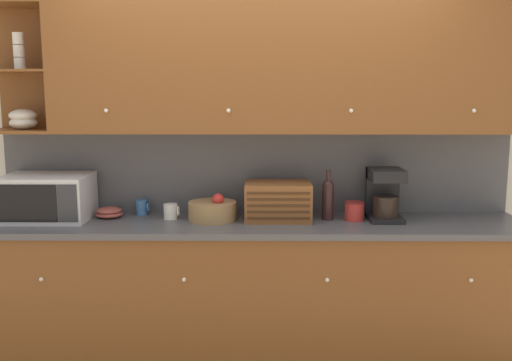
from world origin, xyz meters
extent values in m
plane|color=tan|center=(0.00, 0.00, 0.00)|extent=(24.00, 24.00, 0.00)
cube|color=beige|center=(0.00, 0.03, 1.30)|extent=(5.86, 0.06, 2.60)
cube|color=brown|center=(0.00, -0.30, 0.44)|extent=(3.46, 0.59, 0.88)
cube|color=#4C4C51|center=(0.00, -0.31, 0.90)|extent=(3.48, 0.62, 0.04)
sphere|color=white|center=(-1.30, -0.60, 0.64)|extent=(0.03, 0.03, 0.03)
sphere|color=white|center=(-0.43, -0.60, 0.64)|extent=(0.03, 0.03, 0.03)
sphere|color=white|center=(0.43, -0.60, 0.64)|extent=(0.03, 0.03, 0.03)
sphere|color=white|center=(1.30, -0.60, 0.64)|extent=(0.03, 0.03, 0.03)
cube|color=#4C4C51|center=(0.00, -0.01, 1.21)|extent=(3.46, 0.01, 0.57)
cube|color=brown|center=(0.21, -0.17, 1.91)|extent=(3.04, 0.33, 0.82)
cube|color=brown|center=(-1.52, -0.01, 1.91)|extent=(0.42, 0.02, 0.82)
cube|color=brown|center=(-1.52, -0.17, 1.50)|extent=(0.42, 0.33, 0.02)
cube|color=brown|center=(-1.52, -0.17, 1.89)|extent=(0.42, 0.33, 0.02)
cube|color=brown|center=(-1.52, -0.17, 2.31)|extent=(0.42, 0.33, 0.02)
sphere|color=white|center=(-0.93, -0.34, 1.64)|extent=(0.03, 0.03, 0.03)
sphere|color=white|center=(-0.17, -0.34, 1.64)|extent=(0.03, 0.03, 0.03)
sphere|color=white|center=(0.59, -0.34, 1.64)|extent=(0.03, 0.03, 0.03)
sphere|color=white|center=(1.35, -0.34, 1.64)|extent=(0.03, 0.03, 0.03)
ellipsoid|color=silver|center=(-1.52, -0.17, 1.55)|extent=(0.18, 0.18, 0.08)
ellipsoid|color=silver|center=(-1.52, -0.17, 1.60)|extent=(0.18, 0.18, 0.08)
cylinder|color=silver|center=(-1.52, -0.17, 1.93)|extent=(0.07, 0.07, 0.08)
cylinder|color=silver|center=(-1.52, -0.17, 2.01)|extent=(0.07, 0.07, 0.08)
cylinder|color=silver|center=(-1.52, -0.17, 2.09)|extent=(0.07, 0.07, 0.08)
cube|color=silver|center=(-1.37, -0.24, 1.07)|extent=(0.55, 0.40, 0.30)
cube|color=black|center=(-1.43, -0.44, 1.07)|extent=(0.39, 0.01, 0.24)
cube|color=#2D2D33|center=(-1.17, -0.44, 1.07)|extent=(0.12, 0.01, 0.24)
ellipsoid|color=#9E473D|center=(-0.98, -0.18, 0.95)|extent=(0.18, 0.18, 0.04)
ellipsoid|color=#9E473D|center=(-0.98, -0.18, 0.97)|extent=(0.17, 0.17, 0.04)
cylinder|color=#38669E|center=(-0.78, -0.09, 0.98)|extent=(0.08, 0.08, 0.10)
torus|color=#38669E|center=(-0.74, -0.09, 0.98)|extent=(0.01, 0.07, 0.07)
cylinder|color=silver|center=(-0.56, -0.22, 0.97)|extent=(0.09, 0.09, 0.10)
torus|color=silver|center=(-0.51, -0.22, 0.98)|extent=(0.01, 0.07, 0.07)
cylinder|color=#937047|center=(-0.28, -0.25, 0.98)|extent=(0.32, 0.32, 0.12)
sphere|color=red|center=(-0.25, -0.27, 1.07)|extent=(0.08, 0.08, 0.08)
cube|color=brown|center=(0.14, -0.24, 1.05)|extent=(0.43, 0.29, 0.25)
cube|color=#432713|center=(0.14, -0.39, 0.97)|extent=(0.40, 0.01, 0.02)
cube|color=#432713|center=(0.14, -0.39, 1.01)|extent=(0.40, 0.01, 0.02)
cube|color=#432713|center=(0.14, -0.39, 1.05)|extent=(0.40, 0.01, 0.02)
cube|color=#432713|center=(0.14, -0.39, 1.09)|extent=(0.40, 0.01, 0.02)
cube|color=#432713|center=(0.14, -0.39, 1.13)|extent=(0.40, 0.01, 0.02)
cylinder|color=black|center=(0.47, -0.23, 1.04)|extent=(0.08, 0.08, 0.23)
sphere|color=black|center=(0.47, -0.23, 1.15)|extent=(0.08, 0.08, 0.08)
cylinder|color=black|center=(0.47, -0.23, 1.22)|extent=(0.03, 0.03, 0.08)
cylinder|color=#B22D28|center=(0.64, -0.25, 0.98)|extent=(0.12, 0.12, 0.12)
cylinder|color=maroon|center=(0.64, -0.25, 1.04)|extent=(0.13, 0.13, 0.01)
cube|color=black|center=(0.84, -0.25, 0.94)|extent=(0.22, 0.26, 0.03)
cylinder|color=black|center=(0.84, -0.27, 1.02)|extent=(0.16, 0.16, 0.14)
cube|color=black|center=(0.84, -0.15, 1.09)|extent=(0.22, 0.06, 0.34)
cube|color=black|center=(0.84, -0.25, 1.23)|extent=(0.22, 0.26, 0.07)
camera|label=1|loc=(0.02, -3.89, 1.78)|focal=40.00mm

